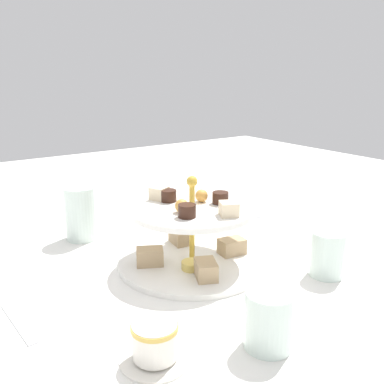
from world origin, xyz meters
name	(u,v)px	position (x,y,z in m)	size (l,w,h in m)	color
ground_plane	(192,264)	(0.00, 0.00, 0.00)	(2.40, 2.40, 0.00)	white
tiered_serving_stand	(192,239)	(0.00, 0.00, 0.05)	(0.28, 0.28, 0.17)	white
water_glass_tall_right	(81,213)	(-0.24, -0.12, 0.06)	(0.07, 0.07, 0.11)	silver
water_glass_short_left	(269,320)	(0.26, -0.06, 0.04)	(0.06, 0.06, 0.08)	silver
teacup_with_saucer	(155,343)	(0.20, -0.20, 0.02)	(0.09, 0.09, 0.05)	white
butter_knife_left	(231,212)	(-0.19, 0.25, 0.00)	(0.17, 0.01, 0.00)	silver
butter_knife_right	(14,316)	(0.00, -0.32, 0.00)	(0.17, 0.01, 0.00)	silver
water_glass_mid_back	(327,254)	(0.17, 0.17, 0.04)	(0.06, 0.06, 0.08)	silver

